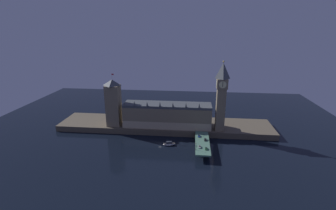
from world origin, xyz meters
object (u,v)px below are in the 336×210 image
pedestrian_near_rail (196,146)px  victoria_tower (113,103)px  car_northbound_lead (199,136)px  car_southbound_lead (206,149)px  car_northbound_trail (200,147)px  boat_upstream (169,144)px  clock_tower (221,95)px  pedestrian_mid_walk (209,140)px  car_southbound_trail (205,140)px  street_lamp_near (196,145)px  street_lamp_far (196,131)px

pedestrian_near_rail → victoria_tower: bearing=152.7°
car_northbound_lead → car_southbound_lead: car_southbound_lead is taller
car_northbound_trail → boat_upstream: car_northbound_trail is taller
clock_tower → victoria_tower: (-105.74, 2.46, -11.72)m
clock_tower → pedestrian_near_rail: size_ratio=37.06×
clock_tower → pedestrian_mid_walk: size_ratio=38.92×
car_southbound_trail → boat_upstream: bearing=179.6°
victoria_tower → pedestrian_near_rail: 96.23m
victoria_tower → car_southbound_lead: 104.62m
boat_upstream → car_northbound_lead: bearing=14.6°
car_southbound_lead → boat_upstream: (-32.28, 17.00, -5.87)m
victoria_tower → car_southbound_trail: (91.28, -29.15, -22.45)m
car_northbound_lead → car_northbound_trail: bearing=-90.0°
car_southbound_lead → pedestrian_mid_walk: 15.91m
car_northbound_trail → street_lamp_near: (-3.09, -4.52, 3.38)m
street_lamp_far → street_lamp_near: bearing=-90.0°
car_northbound_lead → car_southbound_trail: (5.39, -7.22, 0.02)m
street_lamp_near → street_lamp_far: (0.00, 29.44, -0.12)m
car_northbound_trail → car_southbound_lead: bearing=-25.6°
car_southbound_lead → boat_upstream: car_southbound_lead is taller
car_northbound_lead → car_southbound_lead: bearing=-77.3°
pedestrian_near_rail → boat_upstream: 28.65m
car_southbound_lead → car_southbound_trail: car_southbound_lead is taller
street_lamp_near → clock_tower: bearing=63.2°
pedestrian_mid_walk → street_lamp_far: street_lamp_far is taller
pedestrian_mid_walk → pedestrian_near_rail: bearing=-130.3°
street_lamp_far → car_northbound_trail: bearing=-82.9°
clock_tower → street_lamp_far: size_ratio=10.64×
car_southbound_lead → pedestrian_near_rail: size_ratio=2.23×
car_northbound_lead → street_lamp_near: 26.34m
clock_tower → car_northbound_lead: clock_tower is taller
victoria_tower → street_lamp_far: victoria_tower is taller
victoria_tower → street_lamp_near: bearing=-30.0°
clock_tower → boat_upstream: size_ratio=5.76×
car_southbound_lead → car_southbound_trail: (0.00, 16.77, -0.01)m
car_northbound_trail → street_lamp_near: street_lamp_near is taller
clock_tower → victoria_tower: clock_tower is taller
car_southbound_trail → street_lamp_far: size_ratio=0.74×
car_southbound_lead → car_southbound_trail: 16.77m
car_northbound_lead → pedestrian_mid_walk: bearing=-45.8°
boat_upstream → victoria_tower: bearing=153.9°
car_northbound_trail → pedestrian_mid_walk: pedestrian_mid_walk is taller
pedestrian_mid_walk → boat_upstream: size_ratio=0.15×
car_northbound_trail → pedestrian_near_rail: 2.73m
pedestrian_near_rail → street_lamp_far: size_ratio=0.29×
car_northbound_lead → car_southbound_lead: (5.39, -23.99, 0.04)m
car_northbound_trail → pedestrian_near_rail: size_ratio=2.23×
car_southbound_trail → pedestrian_near_rail: 16.00m
car_southbound_lead → street_lamp_near: street_lamp_near is taller
car_southbound_lead → street_lamp_near: size_ratio=0.62×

